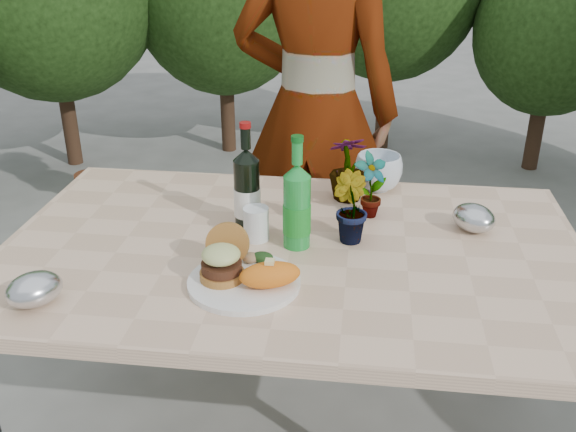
# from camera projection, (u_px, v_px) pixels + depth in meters

# --- Properties ---
(patio_table) EXTENTS (1.60, 1.00, 0.75)m
(patio_table) POSITION_uv_depth(u_px,v_px,m) (292.00, 264.00, 1.79)
(patio_table) COLOR beige
(patio_table) RESTS_ON ground
(shrub_hedge) EXTENTS (6.94, 5.09, 2.11)m
(shrub_hedge) POSITION_uv_depth(u_px,v_px,m) (363.00, 12.00, 2.99)
(shrub_hedge) COLOR #382316
(shrub_hedge) RESTS_ON ground
(dinner_plate) EXTENTS (0.28, 0.28, 0.01)m
(dinner_plate) POSITION_uv_depth(u_px,v_px,m) (244.00, 282.00, 1.58)
(dinner_plate) COLOR white
(dinner_plate) RESTS_ON patio_table
(burger_stack) EXTENTS (0.11, 0.16, 0.11)m
(burger_stack) POSITION_uv_depth(u_px,v_px,m) (223.00, 258.00, 1.58)
(burger_stack) COLOR #B7722D
(burger_stack) RESTS_ON dinner_plate
(sweet_potato) EXTENTS (0.17, 0.12, 0.06)m
(sweet_potato) POSITION_uv_depth(u_px,v_px,m) (270.00, 275.00, 1.54)
(sweet_potato) COLOR orange
(sweet_potato) RESTS_ON dinner_plate
(grilled_veg) EXTENTS (0.08, 0.05, 0.03)m
(grilled_veg) POSITION_uv_depth(u_px,v_px,m) (257.00, 257.00, 1.65)
(grilled_veg) COLOR olive
(grilled_veg) RESTS_ON dinner_plate
(wine_bottle) EXTENTS (0.08, 0.08, 0.32)m
(wine_bottle) POSITION_uv_depth(u_px,v_px,m) (247.00, 191.00, 1.82)
(wine_bottle) COLOR black
(wine_bottle) RESTS_ON patio_table
(sparkling_water) EXTENTS (0.08, 0.08, 0.32)m
(sparkling_water) POSITION_uv_depth(u_px,v_px,m) (297.00, 207.00, 1.72)
(sparkling_water) COLOR #1A8F32
(sparkling_water) RESTS_ON patio_table
(plastic_cup) EXTENTS (0.07, 0.07, 0.09)m
(plastic_cup) POSITION_uv_depth(u_px,v_px,m) (256.00, 224.00, 1.79)
(plastic_cup) COLOR white
(plastic_cup) RESTS_ON patio_table
(seedling_left) EXTENTS (0.13, 0.12, 0.20)m
(seedling_left) POSITION_uv_depth(u_px,v_px,m) (371.00, 186.00, 1.89)
(seedling_left) COLOR #28551D
(seedling_left) RESTS_ON patio_table
(seedling_mid) EXTENTS (0.14, 0.14, 0.20)m
(seedling_mid) POSITION_uv_depth(u_px,v_px,m) (349.00, 208.00, 1.76)
(seedling_mid) COLOR #2E5B1F
(seedling_mid) RESTS_ON patio_table
(seedling_right) EXTENTS (0.15, 0.15, 0.21)m
(seedling_right) POSITION_uv_depth(u_px,v_px,m) (348.00, 168.00, 2.01)
(seedling_right) COLOR #2C571D
(seedling_right) RESTS_ON patio_table
(blue_bowl) EXTENTS (0.19, 0.19, 0.12)m
(blue_bowl) POSITION_uv_depth(u_px,v_px,m) (378.00, 172.00, 2.10)
(blue_bowl) COLOR silver
(blue_bowl) RESTS_ON patio_table
(foil_packet_left) EXTENTS (0.17, 0.17, 0.08)m
(foil_packet_left) POSITION_uv_depth(u_px,v_px,m) (34.00, 289.00, 1.49)
(foil_packet_left) COLOR silver
(foil_packet_left) RESTS_ON patio_table
(foil_packet_right) EXTENTS (0.17, 0.17, 0.08)m
(foil_packet_right) POSITION_uv_depth(u_px,v_px,m) (474.00, 218.00, 1.84)
(foil_packet_right) COLOR #BBBEC2
(foil_packet_right) RESTS_ON patio_table
(person) EXTENTS (0.69, 0.50, 1.78)m
(person) POSITION_uv_depth(u_px,v_px,m) (315.00, 112.00, 2.45)
(person) COLOR #8E6247
(person) RESTS_ON ground
(terracotta_pot) EXTENTS (0.17, 0.17, 0.14)m
(terracotta_pot) POSITION_uv_depth(u_px,v_px,m) (90.00, 184.00, 3.92)
(terracotta_pot) COLOR #A84E2B
(terracotta_pot) RESTS_ON ground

